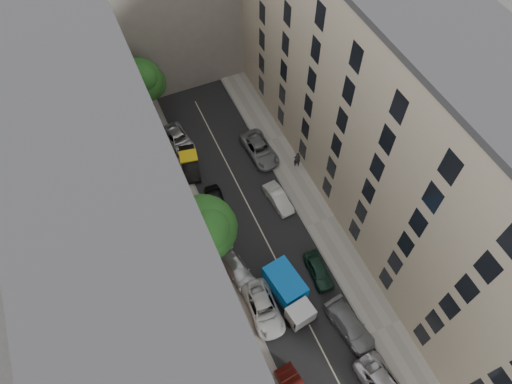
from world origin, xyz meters
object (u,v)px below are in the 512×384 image
car_left_3 (238,271)px  pedestrian (297,159)px  car_left_4 (217,203)px  car_right_3 (278,198)px  tree_mid (205,230)px  car_left_2 (264,309)px  car_left_6 (179,139)px  tree_far (141,83)px  car_right_1 (350,326)px  car_right_4 (260,149)px  car_right_2 (319,271)px  tarp_truck (289,292)px  lamp_post (212,263)px  car_left_5 (190,163)px

car_left_3 → pedestrian: size_ratio=2.28×
car_left_3 → car_left_4: bearing=73.8°
car_right_3 → pedestrian: pedestrian is taller
tree_mid → car_left_2: bearing=-68.0°
car_left_2 → tree_mid: tree_mid is taller
car_left_2 → car_left_6: size_ratio=1.10×
car_left_4 → tree_far: bearing=105.1°
pedestrian → car_right_1: bearing=91.0°
tree_mid → tree_far: 18.46m
car_right_4 → tree_far: 13.56m
car_right_3 → tree_mid: (-8.21, -3.40, 5.19)m
car_right_4 → pedestrian: 4.10m
car_left_3 → car_right_2: size_ratio=1.13×
car_left_4 → car_right_4: size_ratio=0.78×
car_right_2 → car_left_6: bearing=112.2°
tarp_truck → car_right_4: 15.97m
car_left_3 → car_right_3: bearing=30.4°
tree_far → lamp_post: bearing=-91.1°
car_left_3 → pedestrian: 13.24m
car_right_1 → pedestrian: 17.13m
tarp_truck → car_right_2: bearing=7.9°
car_right_2 → lamp_post: size_ratio=0.55×
car_left_3 → tree_far: (-1.79, 20.49, 5.06)m
tarp_truck → tree_mid: tree_mid is taller
tarp_truck → car_left_5: tarp_truck is taller
car_left_4 → car_right_4: 7.77m
car_right_1 → car_right_4: car_right_4 is taller
car_left_2 → car_right_3: size_ratio=1.32×
car_left_4 → tree_far: (-2.59, 13.26, 4.99)m
car_right_3 → car_right_2: bearing=-95.6°
car_left_6 → car_left_2: bearing=-96.7°
car_left_6 → car_right_2: car_right_2 is taller
tarp_truck → car_right_2: (3.40, 1.00, -0.73)m
tree_mid → car_right_4: bearing=46.8°
tarp_truck → tree_mid: 8.75m
tree_mid → pedestrian: tree_mid is taller
car_left_2 → car_right_4: bearing=70.2°
car_right_3 → car_left_6: bearing=114.6°
car_left_5 → lamp_post: bearing=-89.8°
car_left_4 → car_right_3: (5.60, -1.80, -0.06)m
car_left_5 → car_right_3: car_left_5 is taller
car_left_3 → car_right_4: 13.68m
tree_mid → pedestrian: size_ratio=4.49×
car_left_2 → car_right_2: (5.79, 1.20, -0.06)m
car_right_3 → tree_far: tree_far is taller
car_left_3 → tarp_truck: bearing=-61.4°
car_right_2 → tree_far: bearing=113.2°
car_left_6 → car_left_5: bearing=-98.4°
tarp_truck → car_left_3: 4.88m
car_left_3 → car_left_4: (0.80, 7.23, 0.07)m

